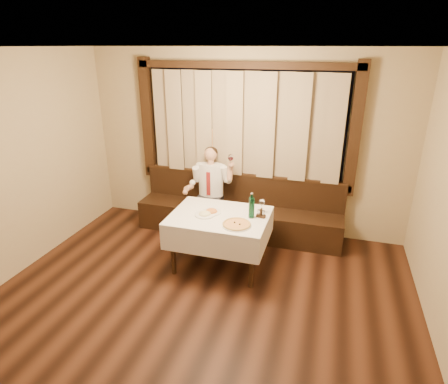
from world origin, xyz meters
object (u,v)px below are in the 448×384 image
(green_bottle, at_px, (252,207))
(pizza, at_px, (237,224))
(dining_table, at_px, (220,222))
(banquette, at_px, (239,214))
(seated_man, at_px, (210,184))
(pasta_red, at_px, (211,210))
(pasta_cream, at_px, (205,213))
(cruet_caddy, at_px, (261,214))

(green_bottle, bearing_deg, pizza, -113.89)
(dining_table, bearing_deg, pizza, -39.01)
(banquette, distance_m, green_bottle, 1.22)
(dining_table, relative_size, seated_man, 0.93)
(banquette, distance_m, pasta_red, 1.11)
(pasta_cream, bearing_deg, dining_table, 20.97)
(cruet_caddy, bearing_deg, pasta_red, -164.93)
(dining_table, bearing_deg, pasta_red, 164.11)
(pasta_cream, height_order, cruet_caddy, cruet_caddy)
(banquette, distance_m, dining_table, 1.08)
(seated_man, bearing_deg, cruet_caddy, -41.16)
(dining_table, xyz_separation_m, seated_man, (-0.45, 0.93, 0.15))
(pasta_red, height_order, seated_man, seated_man)
(green_bottle, xyz_separation_m, cruet_caddy, (0.12, 0.04, -0.10))
(dining_table, height_order, pizza, pizza)
(pasta_cream, bearing_deg, green_bottle, 10.30)
(banquette, height_order, pizza, banquette)
(dining_table, relative_size, cruet_caddy, 10.36)
(pizza, height_order, green_bottle, green_bottle)
(pizza, height_order, seated_man, seated_man)
(pasta_red, xyz_separation_m, cruet_caddy, (0.65, 0.04, 0.01))
(cruet_caddy, height_order, seated_man, seated_man)
(pizza, relative_size, cruet_caddy, 2.99)
(cruet_caddy, distance_m, seated_man, 1.30)
(banquette, distance_m, cruet_caddy, 1.19)
(green_bottle, bearing_deg, seated_man, 133.90)
(pasta_red, relative_size, green_bottle, 0.76)
(dining_table, relative_size, pasta_red, 4.90)
(banquette, height_order, pasta_cream, banquette)
(green_bottle, relative_size, cruet_caddy, 2.76)
(pasta_cream, relative_size, cruet_caddy, 2.15)
(pasta_cream, xyz_separation_m, seated_man, (-0.27, 1.00, 0.01))
(banquette, relative_size, pasta_red, 12.36)
(pasta_red, relative_size, cruet_caddy, 2.11)
(cruet_caddy, bearing_deg, green_bottle, -149.65)
(pasta_red, height_order, pasta_cream, pasta_cream)
(dining_table, height_order, green_bottle, green_bottle)
(pasta_cream, distance_m, seated_man, 1.04)
(green_bottle, bearing_deg, pasta_red, -179.63)
(banquette, bearing_deg, green_bottle, -67.22)
(banquette, height_order, pasta_red, banquette)
(pasta_cream, height_order, seated_man, seated_man)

